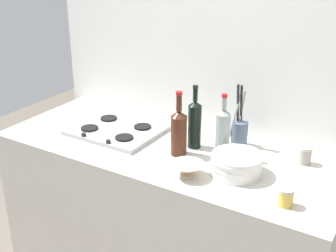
{
  "coord_description": "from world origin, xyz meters",
  "views": [
    {
      "loc": [
        1.1,
        -1.79,
        1.91
      ],
      "look_at": [
        0.0,
        0.0,
        1.02
      ],
      "focal_mm": 48.85,
      "sensor_mm": 36.0,
      "label": 1
    }
  ],
  "objects_px": {
    "plate_stack": "(237,164)",
    "condiment_jar_rear": "(286,197)",
    "wine_bottle_mid_right": "(195,123)",
    "stovetop_hob": "(116,130)",
    "wine_bottle_mid_left": "(223,132)",
    "utensil_crock": "(239,130)",
    "condiment_jar_front": "(305,155)",
    "wine_bottle_leftmost": "(179,131)",
    "mixing_bowl": "(187,169)"
  },
  "relations": [
    {
      "from": "plate_stack",
      "to": "wine_bottle_leftmost",
      "type": "bearing_deg",
      "value": 173.81
    },
    {
      "from": "plate_stack",
      "to": "utensil_crock",
      "type": "distance_m",
      "value": 0.31
    },
    {
      "from": "wine_bottle_mid_right",
      "to": "condiment_jar_front",
      "type": "height_order",
      "value": "wine_bottle_mid_right"
    },
    {
      "from": "plate_stack",
      "to": "wine_bottle_mid_left",
      "type": "height_order",
      "value": "wine_bottle_mid_left"
    },
    {
      "from": "mixing_bowl",
      "to": "wine_bottle_mid_left",
      "type": "bearing_deg",
      "value": 80.19
    },
    {
      "from": "wine_bottle_mid_left",
      "to": "wine_bottle_mid_right",
      "type": "relative_size",
      "value": 0.98
    },
    {
      "from": "wine_bottle_mid_right",
      "to": "condiment_jar_front",
      "type": "xyz_separation_m",
      "value": [
        0.53,
        0.11,
        -0.09
      ]
    },
    {
      "from": "stovetop_hob",
      "to": "plate_stack",
      "type": "distance_m",
      "value": 0.76
    },
    {
      "from": "plate_stack",
      "to": "utensil_crock",
      "type": "height_order",
      "value": "utensil_crock"
    },
    {
      "from": "stovetop_hob",
      "to": "wine_bottle_mid_right",
      "type": "height_order",
      "value": "wine_bottle_mid_right"
    },
    {
      "from": "mixing_bowl",
      "to": "condiment_jar_front",
      "type": "relative_size",
      "value": 1.78
    },
    {
      "from": "wine_bottle_leftmost",
      "to": "condiment_jar_rear",
      "type": "xyz_separation_m",
      "value": [
        0.6,
        -0.17,
        -0.08
      ]
    },
    {
      "from": "condiment_jar_front",
      "to": "wine_bottle_leftmost",
      "type": "bearing_deg",
      "value": -157.95
    },
    {
      "from": "wine_bottle_mid_left",
      "to": "condiment_jar_rear",
      "type": "xyz_separation_m",
      "value": [
        0.41,
        -0.26,
        -0.09
      ]
    },
    {
      "from": "wine_bottle_leftmost",
      "to": "mixing_bowl",
      "type": "bearing_deg",
      "value": -49.59
    },
    {
      "from": "condiment_jar_front",
      "to": "utensil_crock",
      "type": "bearing_deg",
      "value": 176.38
    },
    {
      "from": "wine_bottle_mid_right",
      "to": "utensil_crock",
      "type": "height_order",
      "value": "utensil_crock"
    },
    {
      "from": "plate_stack",
      "to": "condiment_jar_front",
      "type": "distance_m",
      "value": 0.35
    },
    {
      "from": "wine_bottle_leftmost",
      "to": "wine_bottle_mid_left",
      "type": "xyz_separation_m",
      "value": [
        0.19,
        0.09,
        0.01
      ]
    },
    {
      "from": "mixing_bowl",
      "to": "utensil_crock",
      "type": "distance_m",
      "value": 0.43
    },
    {
      "from": "stovetop_hob",
      "to": "condiment_jar_rear",
      "type": "relative_size",
      "value": 6.07
    },
    {
      "from": "wine_bottle_leftmost",
      "to": "condiment_jar_front",
      "type": "xyz_separation_m",
      "value": [
        0.56,
        0.23,
        -0.08
      ]
    },
    {
      "from": "stovetop_hob",
      "to": "condiment_jar_rear",
      "type": "distance_m",
      "value": 1.05
    },
    {
      "from": "utensil_crock",
      "to": "condiment_jar_rear",
      "type": "height_order",
      "value": "utensil_crock"
    },
    {
      "from": "wine_bottle_mid_left",
      "to": "wine_bottle_leftmost",
      "type": "bearing_deg",
      "value": -155.29
    },
    {
      "from": "wine_bottle_leftmost",
      "to": "mixing_bowl",
      "type": "distance_m",
      "value": 0.24
    },
    {
      "from": "stovetop_hob",
      "to": "condiment_jar_rear",
      "type": "height_order",
      "value": "condiment_jar_rear"
    },
    {
      "from": "wine_bottle_leftmost",
      "to": "wine_bottle_mid_right",
      "type": "xyz_separation_m",
      "value": [
        0.03,
        0.11,
        0.01
      ]
    },
    {
      "from": "wine_bottle_mid_right",
      "to": "condiment_jar_rear",
      "type": "relative_size",
      "value": 4.25
    },
    {
      "from": "stovetop_hob",
      "to": "plate_stack",
      "type": "height_order",
      "value": "plate_stack"
    },
    {
      "from": "plate_stack",
      "to": "condiment_jar_rear",
      "type": "relative_size",
      "value": 3.09
    },
    {
      "from": "utensil_crock",
      "to": "stovetop_hob",
      "type": "bearing_deg",
      "value": -162.64
    },
    {
      "from": "stovetop_hob",
      "to": "wine_bottle_mid_left",
      "type": "bearing_deg",
      "value": 3.62
    },
    {
      "from": "wine_bottle_mid_left",
      "to": "condiment_jar_rear",
      "type": "relative_size",
      "value": 4.17
    },
    {
      "from": "wine_bottle_leftmost",
      "to": "condiment_jar_rear",
      "type": "height_order",
      "value": "wine_bottle_leftmost"
    },
    {
      "from": "mixing_bowl",
      "to": "utensil_crock",
      "type": "relative_size",
      "value": 0.46
    },
    {
      "from": "stovetop_hob",
      "to": "mixing_bowl",
      "type": "relative_size",
      "value": 3.09
    },
    {
      "from": "plate_stack",
      "to": "condiment_jar_rear",
      "type": "height_order",
      "value": "plate_stack"
    },
    {
      "from": "wine_bottle_mid_right",
      "to": "utensil_crock",
      "type": "xyz_separation_m",
      "value": [
        0.19,
        0.14,
        -0.05
      ]
    },
    {
      "from": "stovetop_hob",
      "to": "wine_bottle_mid_right",
      "type": "relative_size",
      "value": 1.43
    },
    {
      "from": "wine_bottle_leftmost",
      "to": "condiment_jar_rear",
      "type": "bearing_deg",
      "value": -16.22
    },
    {
      "from": "plate_stack",
      "to": "wine_bottle_mid_left",
      "type": "xyz_separation_m",
      "value": [
        -0.13,
        0.12,
        0.08
      ]
    },
    {
      "from": "stovetop_hob",
      "to": "wine_bottle_mid_right",
      "type": "bearing_deg",
      "value": 8.01
    },
    {
      "from": "plate_stack",
      "to": "condiment_jar_front",
      "type": "bearing_deg",
      "value": 47.99
    },
    {
      "from": "wine_bottle_mid_right",
      "to": "mixing_bowl",
      "type": "height_order",
      "value": "wine_bottle_mid_right"
    },
    {
      "from": "mixing_bowl",
      "to": "wine_bottle_mid_right",
      "type": "bearing_deg",
      "value": 113.0
    },
    {
      "from": "mixing_bowl",
      "to": "condiment_jar_rear",
      "type": "distance_m",
      "value": 0.45
    },
    {
      "from": "condiment_jar_front",
      "to": "condiment_jar_rear",
      "type": "relative_size",
      "value": 1.1
    },
    {
      "from": "plate_stack",
      "to": "utensil_crock",
      "type": "relative_size",
      "value": 0.72
    },
    {
      "from": "plate_stack",
      "to": "wine_bottle_mid_right",
      "type": "distance_m",
      "value": 0.34
    }
  ]
}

